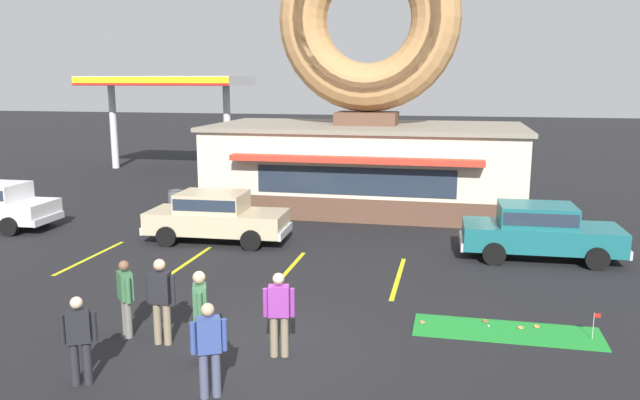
% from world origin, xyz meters
% --- Properties ---
extents(ground_plane, '(160.00, 160.00, 0.00)m').
position_xyz_m(ground_plane, '(0.00, 0.00, 0.00)').
color(ground_plane, black).
extents(donut_shop_building, '(12.30, 6.75, 10.96)m').
position_xyz_m(donut_shop_building, '(0.18, 13.94, 3.74)').
color(donut_shop_building, brown).
rests_on(donut_shop_building, ground).
extents(putting_mat, '(3.79, 1.18, 0.03)m').
position_xyz_m(putting_mat, '(4.85, 1.86, 0.01)').
color(putting_mat, '#1E842D').
rests_on(putting_mat, ground).
extents(mini_donut_near_left, '(0.13, 0.13, 0.04)m').
position_xyz_m(mini_donut_near_left, '(4.44, 2.28, 0.05)').
color(mini_donut_near_left, brown).
rests_on(mini_donut_near_left, putting_mat).
extents(mini_donut_near_right, '(0.13, 0.13, 0.04)m').
position_xyz_m(mini_donut_near_right, '(5.47, 2.20, 0.05)').
color(mini_donut_near_right, '#D17F47').
rests_on(mini_donut_near_right, putting_mat).
extents(mini_donut_mid_left, '(0.13, 0.13, 0.04)m').
position_xyz_m(mini_donut_mid_left, '(5.14, 2.06, 0.05)').
color(mini_donut_mid_left, '#D17F47').
rests_on(mini_donut_mid_left, putting_mat).
extents(mini_donut_mid_centre, '(0.13, 0.13, 0.04)m').
position_xyz_m(mini_donut_mid_centre, '(3.12, 1.93, 0.05)').
color(mini_donut_mid_centre, '#A5724C').
rests_on(mini_donut_mid_centre, putting_mat).
extents(golf_ball, '(0.04, 0.04, 0.04)m').
position_xyz_m(golf_ball, '(4.49, 2.00, 0.05)').
color(golf_ball, white).
rests_on(golf_ball, putting_mat).
extents(putting_flag_pin, '(0.13, 0.01, 0.55)m').
position_xyz_m(putting_flag_pin, '(6.53, 1.80, 0.44)').
color(putting_flag_pin, silver).
rests_on(putting_flag_pin, putting_mat).
extents(car_teal, '(4.61, 2.08, 1.60)m').
position_xyz_m(car_teal, '(6.13, 7.67, 0.87)').
color(car_teal, '#196066').
rests_on(car_teal, ground).
extents(car_champagne, '(4.63, 2.12, 1.60)m').
position_xyz_m(car_champagne, '(-3.76, 7.54, 0.87)').
color(car_champagne, '#BCAD89').
rests_on(car_champagne, ground).
extents(pedestrian_blue_sweater_man, '(0.36, 0.56, 1.75)m').
position_xyz_m(pedestrian_blue_sweater_man, '(-0.76, -0.78, 0.98)').
color(pedestrian_blue_sweater_man, '#232328').
rests_on(pedestrian_blue_sweater_man, ground).
extents(pedestrian_hooded_kid, '(0.54, 0.39, 1.62)m').
position_xyz_m(pedestrian_hooded_kid, '(-0.11, -1.95, 0.90)').
color(pedestrian_hooded_kid, '#474C66').
rests_on(pedestrian_hooded_kid, ground).
extents(pedestrian_leather_jacket_man, '(0.58, 0.32, 1.63)m').
position_xyz_m(pedestrian_leather_jacket_man, '(0.57, -0.22, 0.90)').
color(pedestrian_leather_jacket_man, '#7F7056').
rests_on(pedestrian_leather_jacket_man, ground).
extents(pedestrian_clipboard_woman, '(0.53, 0.39, 1.58)m').
position_xyz_m(pedestrian_clipboard_woman, '(-2.42, -2.01, 0.87)').
color(pedestrian_clipboard_woman, '#232328').
rests_on(pedestrian_clipboard_woman, ground).
extents(pedestrian_beanie_man, '(0.44, 0.46, 1.59)m').
position_xyz_m(pedestrian_beanie_man, '(-2.71, 0.04, 0.87)').
color(pedestrian_beanie_man, slate).
rests_on(pedestrian_beanie_man, ground).
extents(pedestrian_crossing_woman, '(0.59, 0.26, 1.74)m').
position_xyz_m(pedestrian_crossing_woman, '(-1.83, -0.18, 0.97)').
color(pedestrian_crossing_woman, '#7F7056').
rests_on(pedestrian_crossing_woman, ground).
extents(trash_bin, '(0.57, 0.57, 0.97)m').
position_xyz_m(trash_bin, '(-6.75, 10.95, 0.50)').
color(trash_bin, '#51565B').
rests_on(trash_bin, ground).
extents(gas_station_canopy, '(9.00, 4.46, 5.30)m').
position_xyz_m(gas_station_canopy, '(-12.33, 22.18, 4.86)').
color(gas_station_canopy, silver).
rests_on(gas_station_canopy, ground).
extents(parking_stripe_far_left, '(0.12, 3.60, 0.01)m').
position_xyz_m(parking_stripe_far_left, '(-6.67, 5.00, 0.00)').
color(parking_stripe_far_left, yellow).
rests_on(parking_stripe_far_left, ground).
extents(parking_stripe_left, '(0.12, 3.60, 0.01)m').
position_xyz_m(parking_stripe_left, '(-3.67, 5.00, 0.00)').
color(parking_stripe_left, yellow).
rests_on(parking_stripe_left, ground).
extents(parking_stripe_mid_left, '(0.12, 3.60, 0.01)m').
position_xyz_m(parking_stripe_mid_left, '(-0.67, 5.00, 0.00)').
color(parking_stripe_mid_left, yellow).
rests_on(parking_stripe_mid_left, ground).
extents(parking_stripe_centre, '(0.12, 3.60, 0.01)m').
position_xyz_m(parking_stripe_centre, '(2.33, 5.00, 0.00)').
color(parking_stripe_centre, yellow).
rests_on(parking_stripe_centre, ground).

